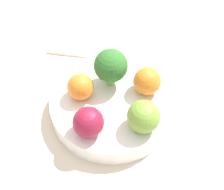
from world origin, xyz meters
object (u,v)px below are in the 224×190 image
(apple_red, at_px, (144,117))
(orange_front, at_px, (81,85))
(bowl, at_px, (112,105))
(napkin, at_px, (77,39))
(broccoli, at_px, (111,66))
(orange_back, at_px, (147,81))
(apple_green, at_px, (88,122))

(apple_red, relative_size, orange_front, 1.17)
(apple_red, bearing_deg, bowl, 138.47)
(orange_front, relative_size, napkin, 0.42)
(broccoli, xyz_separation_m, orange_back, (0.07, -0.01, -0.02))
(apple_red, bearing_deg, napkin, 124.46)
(napkin, bearing_deg, orange_front, -74.61)
(bowl, relative_size, orange_front, 4.77)
(orange_back, xyz_separation_m, napkin, (-0.16, 0.16, -0.06))
(orange_front, relative_size, orange_back, 0.94)
(broccoli, xyz_separation_m, orange_front, (-0.05, -0.03, -0.02))
(broccoli, xyz_separation_m, napkin, (-0.10, 0.15, -0.08))
(broccoli, bearing_deg, orange_front, -146.25)
(bowl, distance_m, napkin, 0.21)
(broccoli, distance_m, napkin, 0.19)
(bowl, relative_size, napkin, 2.01)
(apple_red, bearing_deg, apple_green, -166.18)
(apple_green, relative_size, orange_front, 1.09)
(orange_back, bearing_deg, broccoli, 171.80)
(broccoli, height_order, apple_red, broccoli)
(bowl, distance_m, orange_back, 0.08)
(orange_front, distance_m, napkin, 0.20)
(bowl, xyz_separation_m, apple_green, (-0.03, -0.07, 0.04))
(broccoli, height_order, orange_front, broccoli)
(broccoli, bearing_deg, apple_red, -53.66)
(broccoli, relative_size, napkin, 0.68)
(napkin, bearing_deg, apple_red, -55.54)
(apple_green, bearing_deg, orange_back, 48.90)
(orange_back, bearing_deg, apple_red, -90.79)
(apple_red, distance_m, apple_green, 0.09)
(apple_red, xyz_separation_m, apple_green, (-0.09, -0.02, -0.00))
(broccoli, bearing_deg, orange_back, -8.20)
(broccoli, relative_size, orange_front, 1.61)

